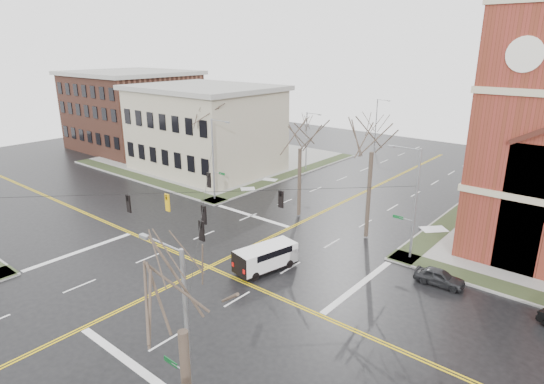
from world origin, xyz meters
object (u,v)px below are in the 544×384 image
Objects in this scene: cargo_van at (268,256)px; tree_se at (182,319)px; signal_pole_se at (185,340)px; parked_car_a at (439,277)px; signal_pole_nw at (214,157)px; streetlight_north_a at (307,139)px; tree_nw_near at (300,144)px; signal_pole_ne at (413,201)px; streetlight_north_b at (377,121)px; tree_ne at (372,146)px; tree_nw_far at (209,121)px.

cargo_van is 20.28m from tree_se.
parked_car_a is at bearing 80.06° from signal_pole_se.
signal_pole_nw is 16.52m from streetlight_north_a.
signal_pole_nw reaches higher than cargo_van.
signal_pole_nw is 10.56m from tree_nw_near.
streetlight_north_a is (-21.97, 16.50, -0.48)m from signal_pole_ne.
signal_pole_nw reaches higher than streetlight_north_b.
tree_ne is at bearing -40.87° from streetlight_north_a.
tree_nw_near is (-12.58, 2.02, 2.49)m from signal_pole_ne.
tree_nw_near reaches higher than parked_car_a.
tree_ne is at bearing 58.42° from parked_car_a.
signal_pole_nw is 0.81× the size of tree_se.
signal_pole_ne is at bearing -5.76° from tree_nw_far.
tree_nw_near reaches higher than signal_pole_nw.
signal_pole_ne is at bearing -9.13° from tree_nw_near.
streetlight_north_b is 35.86m from tree_nw_near.
signal_pole_ne is 0.88× the size of tree_nw_near.
tree_nw_near is 30.92m from tree_se.
signal_pole_nw reaches higher than parked_car_a.
parked_car_a is (3.56, 20.34, -4.35)m from signal_pole_se.
tree_se is (-1.08, -22.31, 7.44)m from parked_car_a.
cargo_van is at bearing -130.81° from signal_pole_ne.
signal_pole_ne is 5.99m from tree_ne.
tree_ne reaches higher than streetlight_north_b.
streetlight_north_b is (-21.97, 36.50, -0.48)m from signal_pole_ne.
signal_pole_ne is 1.12× the size of streetlight_north_a.
cargo_van is (14.41, -25.26, -3.34)m from streetlight_north_a.
signal_pole_se is 21.10m from parked_car_a.
signal_pole_se is at bearing -45.45° from signal_pole_nw.
signal_pole_se is 0.77× the size of tree_ne.
parked_car_a is 12.08m from tree_ne.
signal_pole_se reaches higher than cargo_van.
streetlight_north_b is at bearing 111.70° from tree_se.
parked_car_a is (25.54, -19.16, -3.87)m from streetlight_north_a.
tree_nw_near is at bearing 116.69° from signal_pole_se.
parked_car_a is at bearing 41.22° from cargo_van.
cargo_van is at bearing -105.90° from tree_ne.
tree_nw_near reaches higher than signal_pole_ne.
tree_nw_far is 21.43m from tree_ne.
signal_pole_ne is at bearing 61.68° from cargo_van.
streetlight_north_a is 1.50× the size of cargo_van.
tree_se reaches higher than tree_nw_near.
signal_pole_ne reaches higher than streetlight_north_b.
signal_pole_ne is at bearing 90.00° from signal_pole_se.
parked_car_a is 18.14m from tree_nw_near.
signal_pole_ne is at bearing 48.56° from parked_car_a.
tree_nw_far reaches higher than tree_nw_near.
streetlight_north_b is 0.78× the size of tree_nw_near.
streetlight_north_a is 32.16m from parked_car_a.
streetlight_north_a is at bearing 48.47° from parked_car_a.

